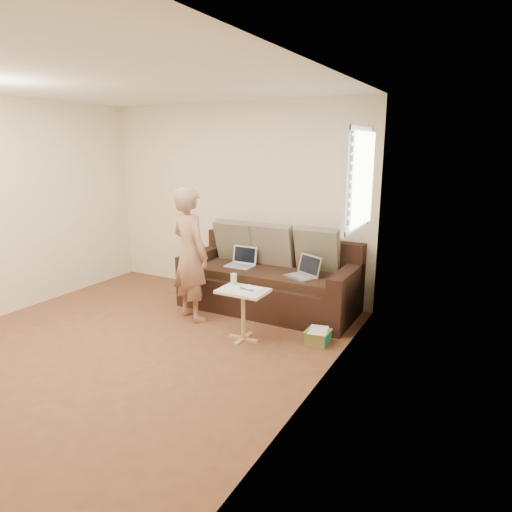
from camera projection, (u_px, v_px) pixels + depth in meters
name	position (u px, v px, depth m)	size (l,w,h in m)	color
floor	(123.00, 350.00, 4.62)	(4.50, 4.50, 0.00)	brown
ceiling	(102.00, 80.00, 3.99)	(4.50, 4.50, 0.00)	white
wall_back	(234.00, 200.00, 6.23)	(4.00, 4.00, 0.00)	beige
wall_right	(308.00, 247.00, 3.39)	(4.50, 4.50, 0.00)	beige
window_blinds	(360.00, 179.00, 4.59)	(0.12, 0.88, 1.08)	white
sofa	(269.00, 277.00, 5.68)	(2.20, 0.95, 0.85)	black
pillow_left	(236.00, 241.00, 6.03)	(0.55, 0.14, 0.55)	#625E48
pillow_mid	(273.00, 245.00, 5.79)	(0.55, 0.14, 0.55)	#776255
pillow_right	(317.00, 250.00, 5.54)	(0.55, 0.14, 0.55)	#625E48
laptop_silver	(300.00, 278.00, 5.31)	(0.36, 0.26, 0.24)	#B7BABC
laptop_white	(240.00, 266.00, 5.79)	(0.34, 0.25, 0.25)	white
person	(190.00, 254.00, 5.27)	(0.58, 0.39, 1.59)	#926350
side_table	(243.00, 315.00, 4.80)	(0.51, 0.36, 0.56)	silver
drinking_glass	(234.00, 279.00, 4.91)	(0.07, 0.07, 0.12)	silver
scissors	(247.00, 289.00, 4.72)	(0.18, 0.10, 0.02)	silver
paper_on_table	(248.00, 290.00, 4.72)	(0.21, 0.30, 0.00)	white
striped_box	(318.00, 337.00, 4.75)	(0.24, 0.24, 0.15)	orange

